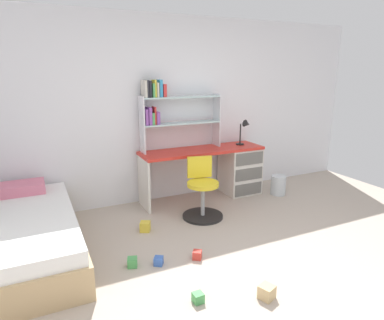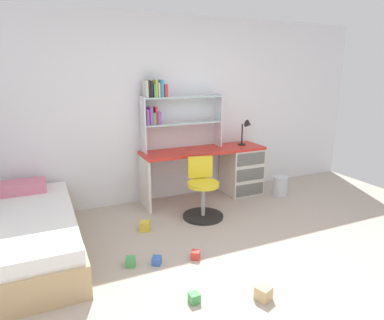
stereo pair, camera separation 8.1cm
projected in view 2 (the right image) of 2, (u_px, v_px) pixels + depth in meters
name	position (u px, v px, depth m)	size (l,w,h in m)	color
ground_plane	(279.00, 281.00, 3.06)	(6.19, 5.79, 0.02)	#B2A393
room_shell	(101.00, 128.00, 3.34)	(6.19, 5.79, 2.56)	silver
desk	(232.00, 168.00, 5.13)	(1.80, 0.51, 0.74)	red
bookshelf_hutch	(170.00, 109.00, 4.65)	(1.16, 0.22, 0.97)	silver
desk_lamp	(247.00, 128.00, 5.07)	(0.20, 0.17, 0.38)	black
swivel_chair	(203.00, 195.00, 4.34)	(0.52, 0.52, 0.76)	black
bed_platform	(25.00, 235.00, 3.42)	(1.01, 1.96, 0.57)	tan
waste_bin	(280.00, 186.00, 5.14)	(0.23, 0.23, 0.29)	silver
toy_block_natural_0	(263.00, 293.00, 2.80)	(0.11, 0.11, 0.11)	tan
toy_block_red_1	(195.00, 255.00, 3.40)	(0.09, 0.09, 0.09)	red
toy_block_green_2	(131.00, 262.00, 3.28)	(0.09, 0.09, 0.09)	#479E51
toy_block_yellow_3	(145.00, 226.00, 4.00)	(0.11, 0.11, 0.11)	gold
toy_block_blue_4	(157.00, 261.00, 3.31)	(0.08, 0.08, 0.08)	#3860B7
toy_block_green_5	(194.00, 298.00, 2.76)	(0.08, 0.08, 0.08)	#479E51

